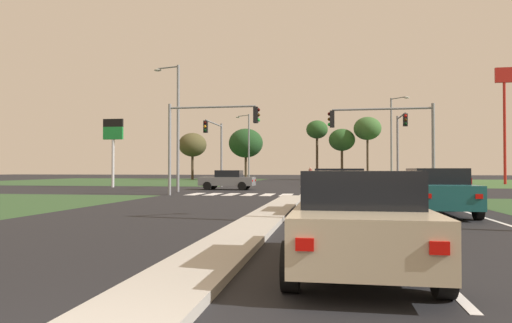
# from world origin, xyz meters

# --- Properties ---
(ground_plane) EXTENTS (200.00, 200.00, 0.00)m
(ground_plane) POSITION_xyz_m (0.00, 30.00, 0.00)
(ground_plane) COLOR black
(grass_verge_far_left) EXTENTS (35.00, 35.00, 0.01)m
(grass_verge_far_left) POSITION_xyz_m (-25.50, 54.50, 0.00)
(grass_verge_far_left) COLOR #2D4C28
(grass_verge_far_left) RESTS_ON ground
(median_island_near) EXTENTS (1.20, 22.00, 0.14)m
(median_island_near) POSITION_xyz_m (0.00, 11.00, 0.07)
(median_island_near) COLOR #ADA89E
(median_island_near) RESTS_ON ground
(median_island_far) EXTENTS (1.20, 36.00, 0.14)m
(median_island_far) POSITION_xyz_m (0.00, 55.00, 0.07)
(median_island_far) COLOR #ADA89E
(median_island_far) RESTS_ON ground
(lane_dash_near) EXTENTS (0.14, 2.00, 0.01)m
(lane_dash_near) POSITION_xyz_m (3.50, 3.49, 0.01)
(lane_dash_near) COLOR silver
(lane_dash_near) RESTS_ON ground
(lane_dash_second) EXTENTS (0.14, 2.00, 0.01)m
(lane_dash_second) POSITION_xyz_m (3.50, 9.49, 0.01)
(lane_dash_second) COLOR silver
(lane_dash_second) RESTS_ON ground
(lane_dash_third) EXTENTS (0.14, 2.00, 0.01)m
(lane_dash_third) POSITION_xyz_m (3.50, 15.49, 0.01)
(lane_dash_third) COLOR silver
(lane_dash_third) RESTS_ON ground
(lane_dash_fourth) EXTENTS (0.14, 2.00, 0.01)m
(lane_dash_fourth) POSITION_xyz_m (3.50, 21.49, 0.01)
(lane_dash_fourth) COLOR silver
(lane_dash_fourth) RESTS_ON ground
(lane_dash_fifth) EXTENTS (0.14, 2.00, 0.01)m
(lane_dash_fifth) POSITION_xyz_m (3.50, 27.49, 0.01)
(lane_dash_fifth) COLOR silver
(lane_dash_fifth) RESTS_ON ground
(edge_line_right) EXTENTS (0.14, 24.00, 0.01)m
(edge_line_right) POSITION_xyz_m (6.85, 12.00, 0.01)
(edge_line_right) COLOR silver
(edge_line_right) RESTS_ON ground
(stop_bar_near) EXTENTS (6.40, 0.50, 0.01)m
(stop_bar_near) POSITION_xyz_m (3.80, 23.00, 0.01)
(stop_bar_near) COLOR silver
(stop_bar_near) RESTS_ON ground
(crosswalk_bar_near) EXTENTS (0.70, 2.80, 0.01)m
(crosswalk_bar_near) POSITION_xyz_m (-6.40, 24.80, 0.01)
(crosswalk_bar_near) COLOR silver
(crosswalk_bar_near) RESTS_ON ground
(crosswalk_bar_second) EXTENTS (0.70, 2.80, 0.01)m
(crosswalk_bar_second) POSITION_xyz_m (-5.25, 24.80, 0.01)
(crosswalk_bar_second) COLOR silver
(crosswalk_bar_second) RESTS_ON ground
(crosswalk_bar_third) EXTENTS (0.70, 2.80, 0.01)m
(crosswalk_bar_third) POSITION_xyz_m (-4.10, 24.80, 0.01)
(crosswalk_bar_third) COLOR silver
(crosswalk_bar_third) RESTS_ON ground
(crosswalk_bar_fourth) EXTENTS (0.70, 2.80, 0.01)m
(crosswalk_bar_fourth) POSITION_xyz_m (-2.95, 24.80, 0.01)
(crosswalk_bar_fourth) COLOR silver
(crosswalk_bar_fourth) RESTS_ON ground
(crosswalk_bar_fifth) EXTENTS (0.70, 2.80, 0.01)m
(crosswalk_bar_fifth) POSITION_xyz_m (-1.80, 24.80, 0.01)
(crosswalk_bar_fifth) COLOR silver
(crosswalk_bar_fifth) RESTS_ON ground
(crosswalk_bar_sixth) EXTENTS (0.70, 2.80, 0.01)m
(crosswalk_bar_sixth) POSITION_xyz_m (-0.65, 24.80, 0.01)
(crosswalk_bar_sixth) COLOR silver
(crosswalk_bar_sixth) RESTS_ON ground
(crosswalk_bar_seventh) EXTENTS (0.70, 2.80, 0.01)m
(crosswalk_bar_seventh) POSITION_xyz_m (0.50, 24.80, 0.01)
(crosswalk_bar_seventh) COLOR silver
(crosswalk_bar_seventh) RESTS_ON ground
(crosswalk_bar_eighth) EXTENTS (0.70, 2.80, 0.01)m
(crosswalk_bar_eighth) POSITION_xyz_m (1.65, 24.80, 0.01)
(crosswalk_bar_eighth) COLOR silver
(crosswalk_bar_eighth) RESTS_ON ground
(car_teal_near) EXTENTS (2.08, 4.58, 1.59)m
(car_teal_near) POSITION_xyz_m (5.52, 13.54, 0.81)
(car_teal_near) COLOR #19565B
(car_teal_near) RESTS_ON ground
(car_navy_second) EXTENTS (2.00, 4.59, 1.58)m
(car_navy_second) POSITION_xyz_m (2.27, 13.26, 0.81)
(car_navy_second) COLOR #161E47
(car_navy_second) RESTS_ON ground
(car_red_third) EXTENTS (4.56, 2.07, 1.49)m
(car_red_third) POSITION_xyz_m (9.29, 31.10, 0.77)
(car_red_third) COLOR #A31919
(car_red_third) RESTS_ON ground
(car_grey_fourth) EXTENTS (4.22, 1.98, 1.50)m
(car_grey_fourth) POSITION_xyz_m (-5.81, 31.30, 0.77)
(car_grey_fourth) COLOR slate
(car_grey_fourth) RESTS_ON ground
(car_beige_fifth) EXTENTS (2.05, 4.36, 1.53)m
(car_beige_fifth) POSITION_xyz_m (2.39, 4.45, 0.78)
(car_beige_fifth) COLOR #BCAD8E
(car_beige_fifth) RESTS_ON ground
(traffic_signal_far_right) EXTENTS (0.32, 4.33, 6.06)m
(traffic_signal_far_right) POSITION_xyz_m (7.60, 35.12, 4.13)
(traffic_signal_far_right) COLOR gray
(traffic_signal_far_right) RESTS_ON ground
(traffic_signal_near_right) EXTENTS (5.84, 0.32, 5.21)m
(traffic_signal_near_right) POSITION_xyz_m (5.36, 23.40, 3.67)
(traffic_signal_near_right) COLOR gray
(traffic_signal_near_right) RESTS_ON ground
(traffic_signal_far_left) EXTENTS (0.32, 5.56, 5.68)m
(traffic_signal_far_left) POSITION_xyz_m (-7.60, 34.57, 3.96)
(traffic_signal_far_left) COLOR gray
(traffic_signal_far_left) RESTS_ON ground
(traffic_signal_near_left) EXTENTS (5.63, 0.32, 5.53)m
(traffic_signal_near_left) POSITION_xyz_m (-5.51, 23.40, 3.87)
(traffic_signal_near_left) COLOR gray
(traffic_signal_near_left) RESTS_ON ground
(street_lamp_second) EXTENTS (2.04, 0.66, 8.85)m
(street_lamp_second) POSITION_xyz_m (-8.62, 27.41, 4.94)
(street_lamp_second) COLOR gray
(street_lamp_second) RESTS_ON ground
(street_lamp_third) EXTENTS (1.73, 1.72, 9.17)m
(street_lamp_third) POSITION_xyz_m (8.58, 46.79, 5.13)
(street_lamp_third) COLOR gray
(street_lamp_third) RESTS_ON ground
(street_lamp_fourth) EXTENTS (2.10, 1.50, 8.79)m
(street_lamp_fourth) POSITION_xyz_m (-8.63, 55.25, 4.95)
(street_lamp_fourth) COLOR gray
(street_lamp_fourth) RESTS_ON ground
(pedestrian_at_median) EXTENTS (0.34, 0.34, 1.65)m
(pedestrian_at_median) POSITION_xyz_m (0.05, 42.42, 1.13)
(pedestrian_at_median) COLOR #232833
(pedestrian_at_median) RESTS_ON median_island_far
(fastfood_pole_sign) EXTENTS (1.80, 0.40, 12.42)m
(fastfood_pole_sign) POSITION_xyz_m (20.32, 48.79, 9.00)
(fastfood_pole_sign) COLOR red
(fastfood_pole_sign) RESTS_ON ground
(fuel_price_totem) EXTENTS (1.80, 0.24, 5.99)m
(fuel_price_totem) POSITION_xyz_m (-16.76, 34.22, 4.38)
(fuel_price_totem) COLOR silver
(fuel_price_totem) RESTS_ON ground
(treeline_near) EXTENTS (4.40, 4.40, 7.33)m
(treeline_near) POSITION_xyz_m (-19.37, 65.65, 5.43)
(treeline_near) COLOR #423323
(treeline_near) RESTS_ON ground
(treeline_second) EXTENTS (5.11, 5.11, 7.69)m
(treeline_second) POSITION_xyz_m (-10.43, 63.57, 5.51)
(treeline_second) COLOR #423323
(treeline_second) RESTS_ON ground
(treeline_third) EXTENTS (3.32, 3.32, 9.16)m
(treeline_third) POSITION_xyz_m (0.04, 67.41, 7.63)
(treeline_third) COLOR #423323
(treeline_third) RESTS_ON ground
(treeline_fourth) EXTENTS (3.91, 3.91, 7.69)m
(treeline_fourth) POSITION_xyz_m (3.78, 66.16, 5.98)
(treeline_fourth) COLOR #423323
(treeline_fourth) RESTS_ON ground
(treeline_fifth) EXTENTS (4.02, 4.02, 9.33)m
(treeline_fifth) POSITION_xyz_m (7.47, 65.38, 7.57)
(treeline_fifth) COLOR #423323
(treeline_fifth) RESTS_ON ground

